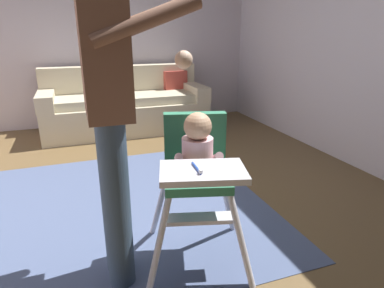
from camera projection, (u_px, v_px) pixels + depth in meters
The scene contains 7 objects.
ground at pixel (120, 217), 2.57m from camera, with size 6.39×7.05×0.10m, color brown.
wall_far at pixel (84, 28), 4.57m from camera, with size 5.59×0.06×2.72m, color silver.
wall_right at pixel (363, 26), 3.16m from camera, with size 0.06×6.05×2.72m, color silver.
area_rug at pixel (119, 207), 2.61m from camera, with size 2.25×2.22×0.01m, color #49577A.
couch at pixel (126, 107), 4.57m from camera, with size 2.16×0.86×0.86m.
high_chair at pixel (197, 163), 1.84m from camera, with size 0.74×0.83×0.92m.
adult_standing at pixel (109, 110), 1.60m from camera, with size 0.51×0.50×1.68m.
Camera 1 is at (-0.24, -2.30, 1.31)m, focal length 31.11 mm.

